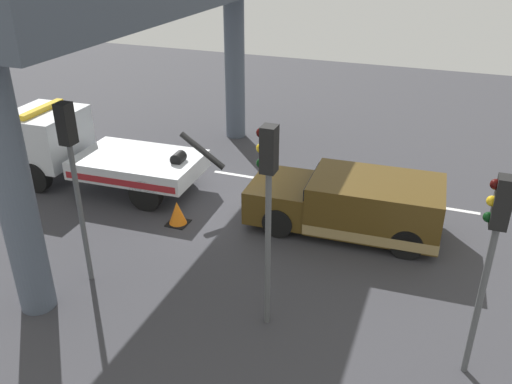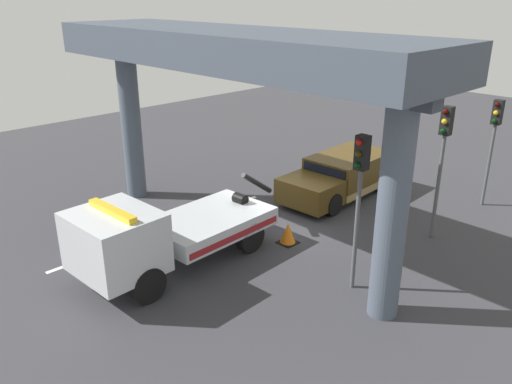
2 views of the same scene
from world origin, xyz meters
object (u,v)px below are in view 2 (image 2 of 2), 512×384
(traffic_light_near, at_px, (494,130))
(traffic_cone_orange, at_px, (288,234))
(traffic_light_far, at_px, (443,144))
(traffic_light_mid, at_px, (360,180))
(tow_truck_white, at_px, (159,234))
(towed_van_green, at_px, (341,177))

(traffic_light_near, distance_m, traffic_cone_orange, 8.76)
(traffic_light_far, distance_m, traffic_light_mid, 4.50)
(tow_truck_white, height_order, traffic_light_mid, traffic_light_mid)
(tow_truck_white, height_order, traffic_cone_orange, tow_truck_white)
(towed_van_green, height_order, traffic_light_mid, traffic_light_mid)
(traffic_light_far, bearing_deg, towed_van_green, -101.66)
(traffic_light_mid, bearing_deg, traffic_cone_orange, -103.46)
(towed_van_green, relative_size, traffic_light_mid, 1.21)
(tow_truck_white, distance_m, traffic_light_near, 12.72)
(tow_truck_white, relative_size, traffic_cone_orange, 10.49)
(tow_truck_white, xyz_separation_m, traffic_light_far, (-7.78, 4.45, 2.02))
(traffic_light_near, xyz_separation_m, traffic_light_far, (4.00, -0.00, 0.25))
(tow_truck_white, distance_m, traffic_cone_orange, 4.33)
(traffic_cone_orange, bearing_deg, towed_van_green, -163.21)
(tow_truck_white, bearing_deg, traffic_light_mid, 126.37)
(tow_truck_white, height_order, traffic_light_near, traffic_light_near)
(traffic_light_far, bearing_deg, tow_truck_white, -29.78)
(towed_van_green, xyz_separation_m, traffic_light_far, (0.93, 4.49, 2.45))
(towed_van_green, height_order, traffic_light_far, traffic_light_far)
(towed_van_green, relative_size, traffic_cone_orange, 7.59)
(traffic_light_near, distance_m, traffic_light_mid, 8.50)
(tow_truck_white, distance_m, traffic_light_far, 9.19)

